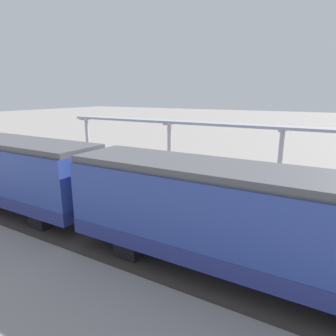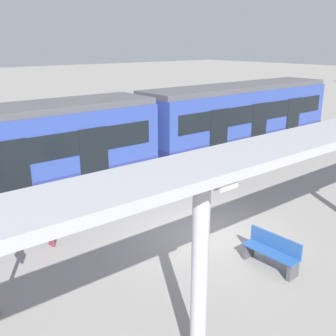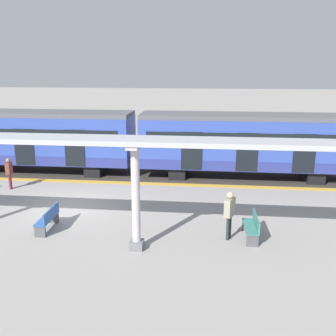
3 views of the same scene
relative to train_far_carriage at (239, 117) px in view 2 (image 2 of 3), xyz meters
name	(u,v)px [view 2 (image 2 of 3)]	position (x,y,z in m)	size (l,w,h in m)	color
ground_plane	(203,234)	(5.65, -7.94, -1.83)	(176.00, 176.00, 0.00)	gray
tactile_edge_strip	(132,197)	(1.85, -7.94, -1.82)	(0.51, 29.13, 0.01)	gold
trackbed	(106,184)	(-0.01, -7.94, -1.82)	(3.20, 41.13, 0.01)	#38332D
train_far_carriage	(239,117)	(0.00, 0.00, 0.00)	(2.65, 11.38, 3.48)	#30479E
canopy_pillar_second	(200,276)	(9.25, -11.59, 0.02)	(1.10, 0.44, 3.64)	slate
canopy_beam	(330,134)	(9.25, -7.99, 1.89)	(1.20, 23.76, 0.16)	#A8AAB2
bench_near_end	(272,251)	(8.04, -7.85, -1.38)	(1.51, 0.49, 0.86)	#2A579F
passenger_waiting_near_edge	(49,214)	(3.45, -11.78, -0.84)	(0.47, 0.26, 1.57)	maroon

